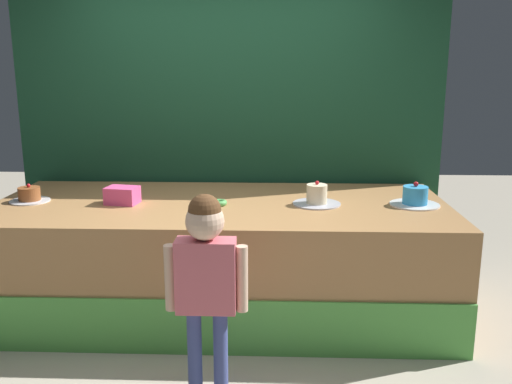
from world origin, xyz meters
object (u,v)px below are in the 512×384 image
object	(u,v)px
donut	(219,203)
cake_left	(29,196)
cake_center	(317,197)
child_figure	(206,269)
pink_box	(122,195)
cake_right	(415,197)

from	to	relation	value
donut	cake_left	xyz separation A→B (m)	(-1.39, 0.06, 0.03)
cake_left	cake_center	size ratio (longest dim) A/B	0.83
child_figure	pink_box	size ratio (longest dim) A/B	5.21
pink_box	donut	size ratio (longest dim) A/B	1.90
cake_left	pink_box	bearing A→B (deg)	-3.23
child_figure	pink_box	distance (m)	1.31
cake_center	cake_right	xyz separation A→B (m)	(0.70, 0.00, 0.00)
cake_center	pink_box	bearing A→B (deg)	-178.68
pink_box	cake_left	distance (m)	0.70
pink_box	cake_center	distance (m)	1.39
pink_box	donut	distance (m)	0.70
child_figure	pink_box	xyz separation A→B (m)	(-0.74, 1.08, 0.14)
child_figure	cake_right	bearing A→B (deg)	39.49
cake_left	cake_center	world-z (taller)	cake_center
pink_box	cake_center	world-z (taller)	cake_center
child_figure	cake_left	world-z (taller)	child_figure
child_figure	cake_left	bearing A→B (deg)	142.08
pink_box	cake_center	xyz separation A→B (m)	(1.39, 0.03, -0.00)
donut	cake_center	distance (m)	0.70
pink_box	cake_right	xyz separation A→B (m)	(2.09, 0.04, -0.00)
donut	cake_right	distance (m)	1.39
donut	cake_right	xyz separation A→B (m)	(1.39, 0.06, 0.04)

